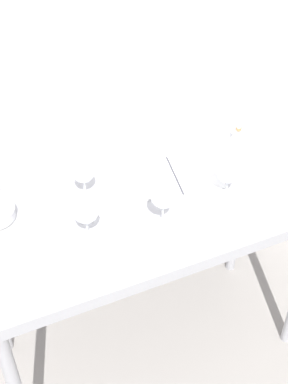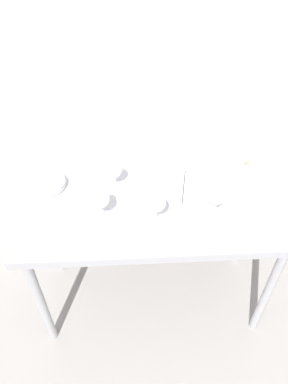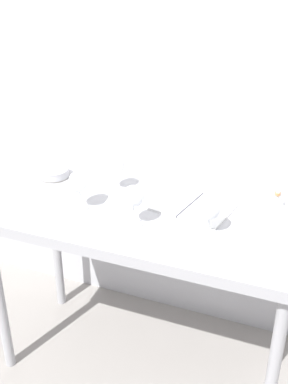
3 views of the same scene
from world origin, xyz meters
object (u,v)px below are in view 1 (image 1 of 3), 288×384
(wine_glass_near_center, at_px, (164,197))
(decanter_funnel, at_px, (237,137))
(wine_glass_near_right, at_px, (229,172))
(wine_glass_far_left, at_px, (83,173))
(open_notebook, at_px, (174,176))
(wine_glass_near_left, at_px, (85,211))
(tasting_sheet_upper, at_px, (123,215))

(wine_glass_near_center, xyz_separation_m, decanter_funnel, (0.53, 0.34, -0.09))
(wine_glass_near_right, bearing_deg, wine_glass_far_left, 157.12)
(wine_glass_near_center, bearing_deg, open_notebook, 55.23)
(wine_glass_near_left, xyz_separation_m, decanter_funnel, (0.80, 0.29, -0.09))
(wine_glass_near_right, bearing_deg, wine_glass_near_center, -169.97)
(wine_glass_near_center, bearing_deg, wine_glass_near_left, 170.67)
(wine_glass_far_left, relative_size, wine_glass_near_left, 0.94)
(wine_glass_near_center, bearing_deg, tasting_sheet_upper, 137.33)
(wine_glass_near_left, xyz_separation_m, open_notebook, (0.44, 0.20, -0.12))
(wine_glass_near_right, height_order, wine_glass_near_left, wine_glass_near_left)
(wine_glass_near_center, xyz_separation_m, tasting_sheet_upper, (-0.12, 0.11, -0.13))
(open_notebook, xyz_separation_m, decanter_funnel, (0.36, 0.09, 0.04))
(wine_glass_near_center, height_order, tasting_sheet_upper, wine_glass_near_center)
(wine_glass_near_left, bearing_deg, wine_glass_near_center, -9.33)
(wine_glass_near_left, bearing_deg, open_notebook, 24.06)
(wine_glass_near_right, xyz_separation_m, decanter_funnel, (0.23, 0.28, -0.07))
(wine_glass_near_center, relative_size, tasting_sheet_upper, 0.70)
(open_notebook, height_order, decanter_funnel, decanter_funnel)
(wine_glass_far_left, relative_size, wine_glass_near_center, 0.92)
(wine_glass_far_left, distance_m, tasting_sheet_upper, 0.22)
(wine_glass_near_left, height_order, decanter_funnel, wine_glass_near_left)
(open_notebook, bearing_deg, wine_glass_near_left, -144.67)
(open_notebook, distance_m, decanter_funnel, 0.37)
(wine_glass_near_left, distance_m, wine_glass_near_center, 0.28)
(wine_glass_near_right, height_order, open_notebook, wine_glass_near_right)
(wine_glass_far_left, xyz_separation_m, open_notebook, (0.38, -0.02, -0.11))
(wine_glass_near_left, xyz_separation_m, tasting_sheet_upper, (0.16, 0.06, -0.13))
(wine_glass_far_left, height_order, tasting_sheet_upper, wine_glass_far_left)
(open_notebook, distance_m, tasting_sheet_upper, 0.31)
(decanter_funnel, bearing_deg, open_notebook, -165.33)
(wine_glass_near_right, relative_size, wine_glass_near_center, 0.88)
(wine_glass_far_left, relative_size, open_notebook, 0.41)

